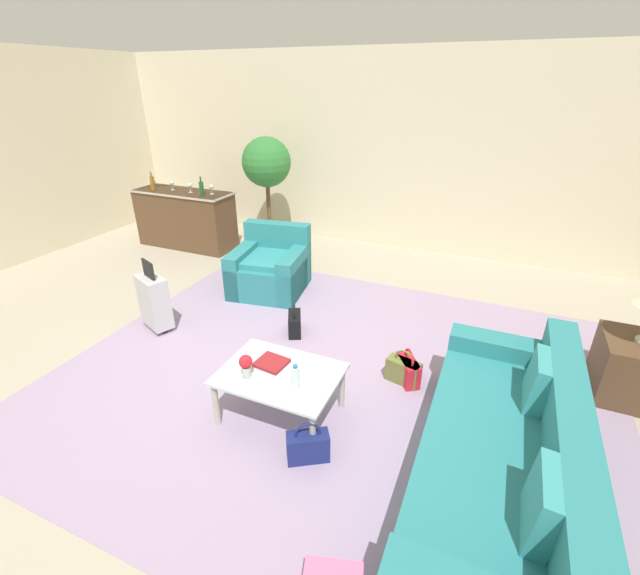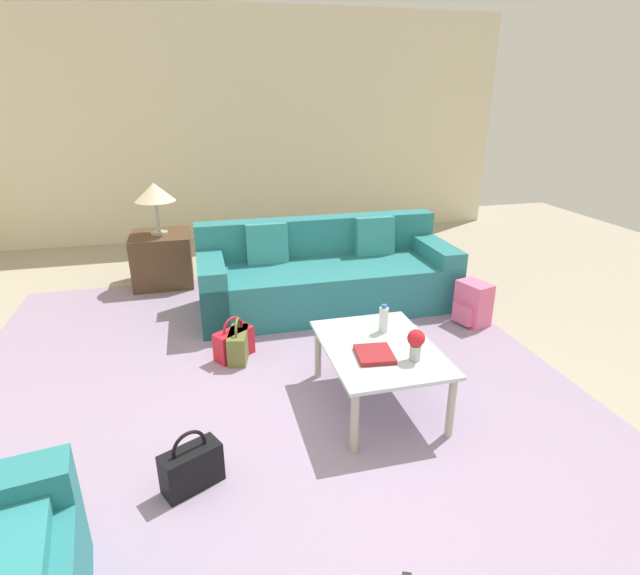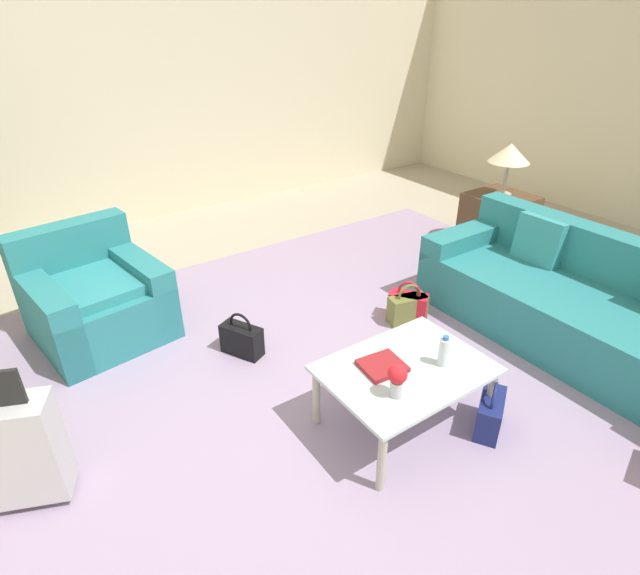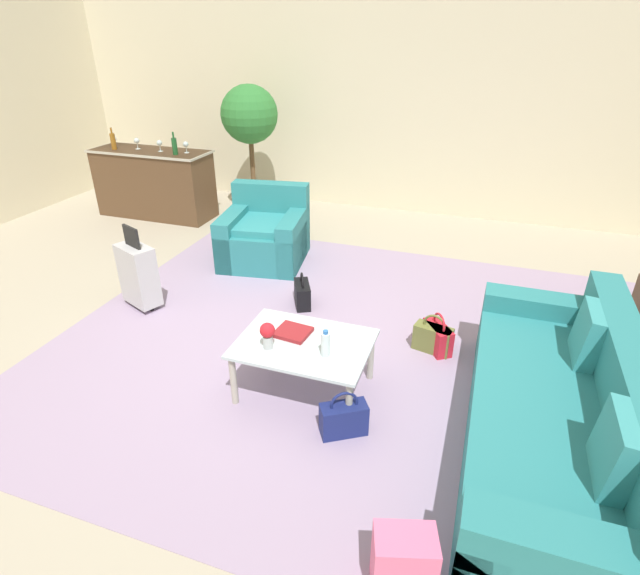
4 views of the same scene
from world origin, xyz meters
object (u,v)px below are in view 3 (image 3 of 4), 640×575
at_px(water_bottle, 444,352).
at_px(handbag_olive, 407,308).
at_px(armchair, 94,300).
at_px(suitcase_silver, 19,449).
at_px(couch, 584,308).
at_px(handbag_navy, 490,413).
at_px(flower_vase, 397,378).
at_px(coffee_table_book, 382,366).
at_px(table_lamp, 510,154).
at_px(coffee_table, 405,375).
at_px(handbag_red, 408,306).
at_px(handbag_black, 242,339).
at_px(side_table, 498,220).

relative_size(water_bottle, handbag_olive, 0.57).
bearing_deg(handbag_olive, armchair, 148.82).
bearing_deg(handbag_olive, suitcase_silver, -176.80).
relative_size(water_bottle, suitcase_silver, 0.24).
height_order(couch, suitcase_silver, suitcase_silver).
bearing_deg(handbag_navy, handbag_olive, 70.01).
distance_m(water_bottle, flower_vase, 0.42).
relative_size(coffee_table_book, flower_vase, 1.22).
height_order(table_lamp, handbag_olive, table_lamp).
height_order(coffee_table_book, flower_vase, flower_vase).
distance_m(couch, table_lamp, 2.02).
bearing_deg(armchair, suitcase_silver, -115.12).
xyz_separation_m(couch, handbag_olive, (-0.94, 0.96, -0.16)).
height_order(suitcase_silver, handbag_olive, suitcase_silver).
bearing_deg(handbag_navy, table_lamp, 37.75).
height_order(coffee_table_book, handbag_navy, coffee_table_book).
distance_m(coffee_table, coffee_table_book, 0.16).
distance_m(coffee_table, handbag_red, 1.29).
xyz_separation_m(table_lamp, suitcase_silver, (-4.80, -0.80, -0.65)).
xyz_separation_m(armchair, flower_vase, (1.09, -2.32, 0.27)).
bearing_deg(water_bottle, coffee_table, 153.43).
relative_size(suitcase_silver, handbag_red, 2.37).
bearing_deg(armchair, coffee_table_book, -60.32).
height_order(suitcase_silver, handbag_navy, suitcase_silver).
height_order(flower_vase, table_lamp, table_lamp).
bearing_deg(handbag_navy, coffee_table, 140.20).
height_order(coffee_table_book, handbag_black, coffee_table_book).
bearing_deg(table_lamp, side_table, 0.00).
bearing_deg(suitcase_silver, handbag_red, 3.80).
bearing_deg(table_lamp, water_bottle, -148.39).
height_order(flower_vase, handbag_olive, flower_vase).
bearing_deg(water_bottle, coffee_table_book, 150.64).
bearing_deg(flower_vase, armchair, 115.19).
bearing_deg(table_lamp, handbag_black, -175.50).
bearing_deg(flower_vase, handbag_olive, 43.21).
relative_size(handbag_navy, handbag_red, 1.00).
height_order(handbag_olive, handbag_red, same).
height_order(flower_vase, handbag_navy, flower_vase).
relative_size(table_lamp, handbag_olive, 1.54).
distance_m(coffee_table_book, handbag_red, 1.34).
bearing_deg(coffee_table, couch, -3.19).
bearing_deg(water_bottle, handbag_red, 55.16).
height_order(coffee_table, coffee_table_book, coffee_table_book).
distance_m(couch, side_table, 1.89).
bearing_deg(flower_vase, table_lamp, 28.65).
relative_size(coffee_table_book, handbag_navy, 0.70).
distance_m(flower_vase, handbag_navy, 0.80).
xyz_separation_m(coffee_table_book, handbag_navy, (0.54, -0.43, -0.33)).
relative_size(couch, table_lamp, 4.47).
distance_m(couch, handbag_black, 2.66).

